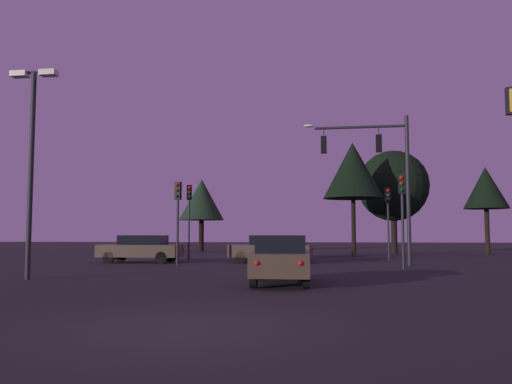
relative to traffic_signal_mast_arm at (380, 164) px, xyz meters
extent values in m
plane|color=black|center=(-4.82, 5.42, -5.15)|extent=(168.00, 168.00, 0.00)
cylinder|color=#232326|center=(1.37, -0.03, -1.35)|extent=(0.20, 0.20, 7.62)
cylinder|color=#232326|center=(-0.97, 0.00, 1.94)|extent=(4.68, 0.20, 0.14)
ellipsoid|color=#F4EACC|center=(-3.60, 0.04, 2.09)|extent=(0.56, 0.28, 0.16)
cylinder|color=#232326|center=(-0.03, -0.01, 1.73)|extent=(0.05, 0.05, 0.43)
cube|color=black|center=(-0.03, -0.01, 1.07)|extent=(0.30, 0.24, 0.90)
sphere|color=red|center=(-0.03, 0.13, 1.35)|extent=(0.18, 0.18, 0.18)
sphere|color=#56380C|center=(-0.03, 0.13, 1.07)|extent=(0.18, 0.18, 0.18)
sphere|color=#0C4219|center=(-0.03, 0.13, 0.79)|extent=(0.18, 0.18, 0.18)
cylinder|color=#232326|center=(-2.84, 0.03, 1.73)|extent=(0.05, 0.05, 0.42)
cube|color=black|center=(-2.84, 0.03, 1.07)|extent=(0.30, 0.24, 0.90)
sphere|color=red|center=(-2.83, 0.17, 1.35)|extent=(0.18, 0.18, 0.18)
sphere|color=#56380C|center=(-2.83, 0.17, 1.07)|extent=(0.18, 0.18, 0.18)
sphere|color=#0C4219|center=(-2.83, 0.17, 0.79)|extent=(0.18, 0.18, 0.18)
cylinder|color=#232326|center=(-10.18, -1.53, -3.49)|extent=(0.12, 0.12, 3.33)
cube|color=black|center=(-10.18, -1.53, -1.38)|extent=(0.34, 0.29, 0.90)
sphere|color=red|center=(-10.21, -1.67, -1.10)|extent=(0.18, 0.18, 0.18)
sphere|color=#56380C|center=(-10.21, -1.67, -1.38)|extent=(0.18, 0.18, 0.18)
sphere|color=#0C4219|center=(-10.21, -1.67, -1.66)|extent=(0.18, 0.18, 0.18)
cylinder|color=#232326|center=(-11.06, 3.85, -3.31)|extent=(0.12, 0.12, 3.68)
cube|color=black|center=(-11.06, 3.85, -1.02)|extent=(0.36, 0.33, 0.90)
sphere|color=red|center=(-11.02, 3.72, -0.74)|extent=(0.18, 0.18, 0.18)
sphere|color=#56380C|center=(-11.02, 3.72, -1.02)|extent=(0.18, 0.18, 0.18)
sphere|color=#0C4219|center=(-11.02, 3.72, -1.30)|extent=(0.18, 0.18, 0.18)
cylinder|color=#232326|center=(0.97, 5.95, -3.38)|extent=(0.12, 0.12, 3.54)
cube|color=black|center=(0.97, 5.95, -1.16)|extent=(0.32, 0.27, 0.90)
sphere|color=red|center=(0.98, 5.81, -0.88)|extent=(0.18, 0.18, 0.18)
sphere|color=#56380C|center=(0.98, 5.81, -1.16)|extent=(0.18, 0.18, 0.18)
sphere|color=#0C4219|center=(0.98, 5.81, -1.44)|extent=(0.18, 0.18, 0.18)
cylinder|color=#232326|center=(0.68, -3.08, -3.46)|extent=(0.12, 0.12, 3.38)
cube|color=black|center=(0.68, -3.08, -1.32)|extent=(0.34, 0.30, 0.90)
sphere|color=red|center=(0.66, -3.21, -1.04)|extent=(0.18, 0.18, 0.18)
sphere|color=#56380C|center=(0.66, -3.21, -1.32)|extent=(0.18, 0.18, 0.18)
sphere|color=#0C4219|center=(0.66, -3.21, -1.60)|extent=(0.18, 0.18, 0.18)
cube|color=#473828|center=(-4.03, -10.87, -4.49)|extent=(1.93, 4.41, 0.68)
cube|color=black|center=(-4.02, -11.02, -3.89)|extent=(1.59, 2.41, 0.52)
cylinder|color=black|center=(-4.86, -9.48, -4.83)|extent=(0.23, 0.65, 0.64)
cylinder|color=black|center=(-3.34, -9.41, -4.83)|extent=(0.23, 0.65, 0.64)
cylinder|color=black|center=(-4.71, -12.34, -4.83)|extent=(0.23, 0.65, 0.64)
cylinder|color=black|center=(-3.19, -12.26, -4.83)|extent=(0.23, 0.65, 0.64)
sphere|color=red|center=(-4.52, -13.07, -4.39)|extent=(0.14, 0.14, 0.14)
sphere|color=red|center=(-3.32, -13.01, -4.39)|extent=(0.14, 0.14, 0.14)
cube|color=#473828|center=(-5.82, 1.74, -4.49)|extent=(4.59, 2.12, 0.68)
cube|color=black|center=(-5.67, 1.73, -3.89)|extent=(2.51, 1.73, 0.52)
cylinder|color=black|center=(-7.35, 1.02, -4.83)|extent=(0.65, 0.24, 0.64)
cylinder|color=black|center=(-7.25, 2.65, -4.83)|extent=(0.65, 0.24, 0.64)
cylinder|color=black|center=(-4.40, 0.83, -4.83)|extent=(0.65, 0.24, 0.64)
cylinder|color=black|center=(-4.30, 2.46, -4.83)|extent=(0.65, 0.24, 0.64)
sphere|color=red|center=(-3.62, 0.95, -4.39)|extent=(0.14, 0.14, 0.14)
sphere|color=red|center=(-3.54, 2.23, -4.39)|extent=(0.14, 0.14, 0.14)
cube|color=#473828|center=(-13.06, 1.03, -4.49)|extent=(4.52, 1.89, 0.68)
cube|color=black|center=(-12.91, 1.03, -3.89)|extent=(2.45, 1.62, 0.52)
cylinder|color=black|center=(-14.55, 0.19, -4.83)|extent=(0.64, 0.20, 0.64)
cylinder|color=black|center=(-14.56, 1.87, -4.83)|extent=(0.64, 0.20, 0.64)
cylinder|color=black|center=(-11.57, 0.20, -4.83)|extent=(0.64, 0.20, 0.64)
cylinder|color=black|center=(-11.58, 1.88, -4.83)|extent=(0.64, 0.20, 0.64)
sphere|color=red|center=(-10.79, 0.38, -4.39)|extent=(0.14, 0.14, 0.14)
sphere|color=red|center=(-10.80, 1.70, -4.39)|extent=(0.14, 0.14, 0.14)
cube|color=#0F1947|center=(-6.13, 7.24, -4.49)|extent=(4.17, 3.77, 0.68)
cube|color=black|center=(-6.25, 7.33, -3.89)|extent=(2.59, 2.48, 0.52)
cylinder|color=black|center=(-4.64, 7.06, -4.83)|extent=(0.63, 0.55, 0.64)
cylinder|color=black|center=(-5.58, 5.84, -4.83)|extent=(0.63, 0.55, 0.64)
cylinder|color=black|center=(-6.68, 8.64, -4.83)|extent=(0.63, 0.55, 0.64)
cylinder|color=black|center=(-7.62, 7.43, -4.83)|extent=(0.63, 0.55, 0.64)
sphere|color=red|center=(-7.32, 8.93, -4.39)|extent=(0.14, 0.14, 0.14)
sphere|color=red|center=(-8.06, 7.97, -4.39)|extent=(0.14, 0.14, 0.14)
cylinder|color=#232326|center=(-12.90, -10.41, -1.50)|extent=(0.18, 0.18, 7.32)
cylinder|color=#232326|center=(-12.90, -10.41, 2.16)|extent=(1.32, 0.10, 0.10)
cube|color=#F4EACC|center=(-13.45, -10.41, 2.11)|extent=(0.60, 0.36, 0.20)
cube|color=#F4EACC|center=(-12.35, -10.41, 2.11)|extent=(0.60, 0.36, 0.20)
cylinder|color=black|center=(2.52, 16.83, -3.39)|extent=(0.49, 0.49, 3.53)
sphere|color=black|center=(2.52, 16.83, 0.39)|extent=(5.75, 5.75, 5.75)
cylinder|color=black|center=(-14.70, 21.66, -3.67)|extent=(0.47, 0.47, 2.96)
cone|color=black|center=(-14.70, 21.66, -0.25)|extent=(4.26, 4.26, 3.87)
cylinder|color=black|center=(-0.91, 11.68, -3.05)|extent=(0.31, 0.31, 4.20)
cone|color=black|center=(-0.91, 11.68, 1.10)|extent=(4.35, 4.35, 4.11)
cylinder|color=black|center=(9.97, 17.80, -3.32)|extent=(0.37, 0.37, 3.67)
cone|color=black|center=(9.97, 17.80, 0.22)|extent=(3.56, 3.56, 3.41)
camera|label=1|loc=(-2.44, -27.77, -3.63)|focal=37.59mm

